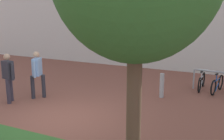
{
  "coord_description": "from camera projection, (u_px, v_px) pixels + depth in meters",
  "views": [
    {
      "loc": [
        4.55,
        -6.2,
        3.25
      ],
      "look_at": [
        0.72,
        1.98,
        1.17
      ],
      "focal_mm": 44.08,
      "sensor_mm": 36.0,
      "label": 1
    }
  ],
  "objects": [
    {
      "name": "ground_plane",
      "position": [
        61.0,
        120.0,
        8.08
      ],
      "size": [
        60.0,
        60.0,
        0.0
      ],
      "primitive_type": "plane",
      "color": "brown"
    },
    {
      "name": "bollard_steel",
      "position": [
        162.0,
        86.0,
        10.03
      ],
      "size": [
        0.16,
        0.16,
        0.9
      ],
      "primitive_type": "cylinder",
      "color": "#ADADB2",
      "rests_on": "ground"
    },
    {
      "name": "person_shirt_white",
      "position": [
        37.0,
        72.0,
        9.85
      ],
      "size": [
        0.4,
        0.58,
        1.72
      ],
      "color": "#2D2D38",
      "rests_on": "ground"
    },
    {
      "name": "person_suited_dark",
      "position": [
        8.0,
        75.0,
        9.4
      ],
      "size": [
        0.6,
        0.39,
        1.72
      ],
      "color": "#383342",
      "rests_on": "ground"
    }
  ]
}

